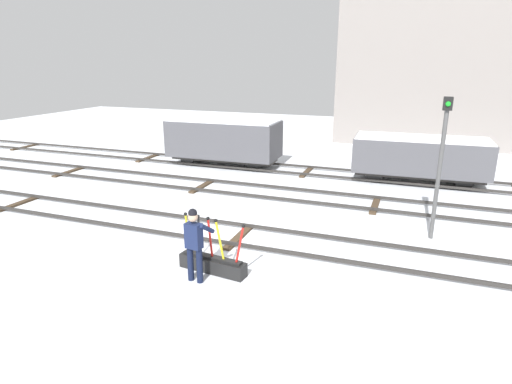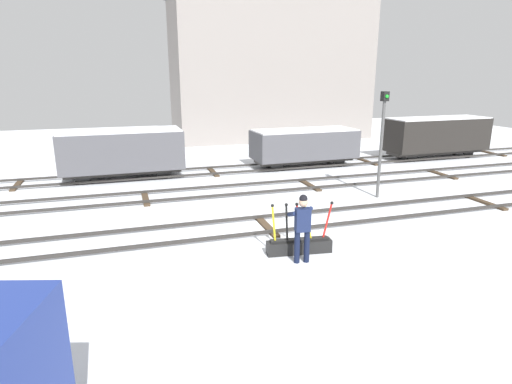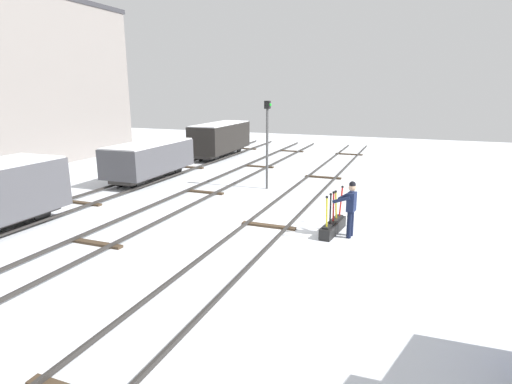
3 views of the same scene
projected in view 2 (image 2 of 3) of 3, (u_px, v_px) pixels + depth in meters
The scene contains 11 objects.
ground_plane at pixel (266, 227), 13.75m from camera, with size 60.00×60.00×0.00m, color silver.
track_main_line at pixel (267, 224), 13.72m from camera, with size 44.00×1.94×0.18m.
track_siding_near at pixel (232, 190), 17.78m from camera, with size 44.00×1.94×0.18m.
track_siding_far at pixel (213, 171), 21.34m from camera, with size 44.00×1.94×0.18m.
switch_lever_frame at pixel (299, 244), 11.72m from camera, with size 1.85×0.57×1.45m.
rail_worker at pixel (302, 224), 10.95m from camera, with size 0.59×0.73×1.84m.
signal_post at pixel (382, 135), 16.46m from camera, with size 0.24×0.32×4.14m.
apartment_building at pixel (271, 69), 32.26m from camera, with size 14.79×6.02×10.35m.
freight_car_back_track at pixel (122, 151), 19.78m from camera, with size 5.51×2.33×2.30m.
freight_car_far_end at pixel (304, 145), 22.47m from camera, with size 5.53×2.30×1.98m.
freight_car_near_switch at pixel (436, 135), 24.84m from camera, with size 6.19×2.20×2.36m.
Camera 2 is at (-4.21, -12.26, 4.75)m, focal length 30.00 mm.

